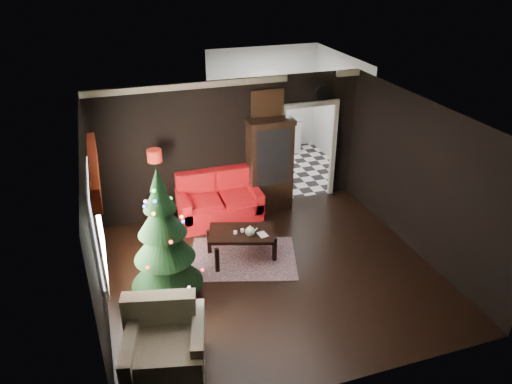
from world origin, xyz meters
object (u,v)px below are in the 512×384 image
object	(u,v)px
curio_cabinet	(270,167)
wall_clock	(323,93)
teapot	(250,231)
loveseat	(219,199)
armchair	(166,345)
floor_lamp	(158,192)
coffee_table	(241,244)
christmas_tree	(163,237)
kitchen_table	(275,163)

from	to	relation	value
curio_cabinet	wall_clock	xyz separation A→B (m)	(1.20, 0.18, 1.43)
teapot	loveseat	bearing A→B (deg)	95.69
loveseat	armchair	world-z (taller)	loveseat
curio_cabinet	teapot	size ratio (longest dim) A/B	9.73
floor_lamp	teapot	bearing A→B (deg)	-49.49
loveseat	floor_lamp	size ratio (longest dim) A/B	0.97
armchair	coffee_table	xyz separation A→B (m)	(1.70, 2.25, -0.19)
armchair	christmas_tree	bearing A→B (deg)	94.12
floor_lamp	teapot	distance (m)	2.09
loveseat	kitchen_table	bearing A→B (deg)	42.51
teapot	kitchen_table	xyz separation A→B (m)	(1.64, 3.21, -0.24)
loveseat	armchair	distance (m)	4.00
kitchen_table	wall_clock	bearing A→B (deg)	-66.25
christmas_tree	wall_clock	bearing A→B (deg)	32.57
loveseat	teapot	world-z (taller)	loveseat
coffee_table	teapot	world-z (taller)	teapot
coffee_table	wall_clock	world-z (taller)	wall_clock
armchair	wall_clock	bearing A→B (deg)	58.65
wall_clock	loveseat	bearing A→B (deg)	-170.34
loveseat	curio_cabinet	size ratio (longest dim) A/B	0.89
floor_lamp	wall_clock	distance (m)	3.89
armchair	teapot	distance (m)	2.76
teapot	floor_lamp	bearing A→B (deg)	130.51
curio_cabinet	teapot	world-z (taller)	curio_cabinet
teapot	coffee_table	bearing A→B (deg)	124.58
floor_lamp	kitchen_table	size ratio (longest dim) A/B	2.34
loveseat	coffee_table	distance (m)	1.41
floor_lamp	curio_cabinet	bearing A→B (deg)	4.77
coffee_table	armchair	bearing A→B (deg)	-127.01
armchair	floor_lamp	bearing A→B (deg)	96.28
loveseat	floor_lamp	world-z (taller)	floor_lamp
kitchen_table	teapot	bearing A→B (deg)	-117.14
curio_cabinet	teapot	bearing A→B (deg)	-119.22
loveseat	wall_clock	distance (m)	3.04
loveseat	curio_cabinet	distance (m)	1.25
christmas_tree	loveseat	bearing A→B (deg)	55.13
christmas_tree	coffee_table	world-z (taller)	christmas_tree
christmas_tree	kitchen_table	size ratio (longest dim) A/B	2.92
loveseat	floor_lamp	xyz separation A→B (m)	(-1.20, 0.02, 0.33)
christmas_tree	armchair	world-z (taller)	christmas_tree
loveseat	coffee_table	world-z (taller)	loveseat
loveseat	teapot	size ratio (longest dim) A/B	8.71
coffee_table	loveseat	bearing A→B (deg)	91.73
christmas_tree	teapot	bearing A→B (deg)	15.47
wall_clock	kitchen_table	xyz separation A→B (m)	(-0.55, 1.25, -2.00)
christmas_tree	coffee_table	distance (m)	1.73
loveseat	christmas_tree	bearing A→B (deg)	-124.87
floor_lamp	coffee_table	bearing A→B (deg)	-48.86
loveseat	coffee_table	xyz separation A→B (m)	(0.04, -1.39, -0.23)
floor_lamp	coffee_table	xyz separation A→B (m)	(1.24, -1.42, -0.56)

